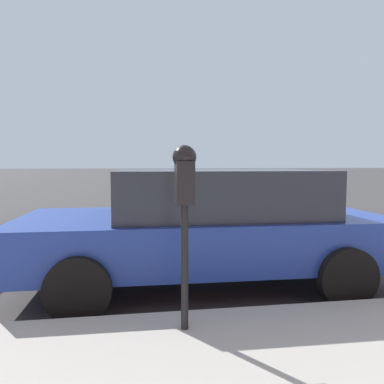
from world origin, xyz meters
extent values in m
plane|color=#3D3A3A|center=(0.00, 0.00, 0.00)|extent=(220.00, 220.00, 0.00)
cylinder|color=black|center=(-2.57, 0.99, 0.68)|extent=(0.06, 0.06, 1.02)
cube|color=black|center=(-2.57, 0.99, 1.36)|extent=(0.20, 0.14, 0.34)
sphere|color=black|center=(-2.57, 0.99, 1.56)|extent=(0.19, 0.19, 0.19)
cube|color=gold|center=(-2.46, 0.99, 1.32)|extent=(0.01, 0.11, 0.12)
cube|color=black|center=(-2.46, 0.99, 1.44)|extent=(0.01, 0.10, 0.08)
cube|color=navy|center=(-0.95, 0.53, 0.60)|extent=(1.99, 4.45, 0.56)
cube|color=#232833|center=(-0.95, 0.36, 1.15)|extent=(1.72, 2.50, 0.56)
cylinder|color=black|center=(-1.87, 1.92, 0.32)|extent=(0.23, 0.64, 0.64)
cylinder|color=black|center=(0.03, 1.88, 0.32)|extent=(0.23, 0.64, 0.64)
cylinder|color=black|center=(-1.93, -0.81, 0.32)|extent=(0.23, 0.64, 0.64)
cylinder|color=black|center=(-0.02, -0.85, 0.32)|extent=(0.23, 0.64, 0.64)
camera|label=1|loc=(-5.48, 1.40, 1.51)|focal=35.00mm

